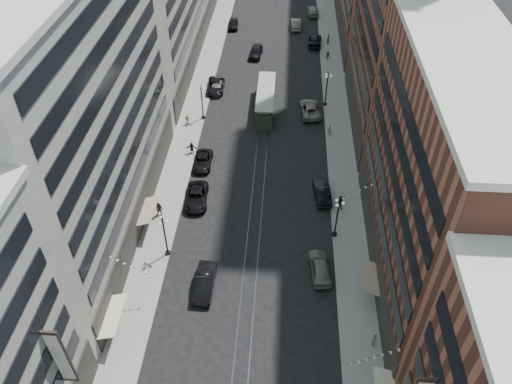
% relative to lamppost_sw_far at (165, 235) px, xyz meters
% --- Properties ---
extents(ground, '(220.00, 220.00, 0.00)m').
position_rel_lamppost_sw_far_xyz_m(ground, '(9.20, 32.00, -3.10)').
color(ground, black).
rests_on(ground, ground).
extents(sidewalk_west, '(4.00, 180.00, 0.15)m').
position_rel_lamppost_sw_far_xyz_m(sidewalk_west, '(-1.80, 42.00, -3.02)').
color(sidewalk_west, gray).
rests_on(sidewalk_west, ground).
extents(sidewalk_east, '(4.00, 180.00, 0.15)m').
position_rel_lamppost_sw_far_xyz_m(sidewalk_east, '(20.20, 42.00, -3.02)').
color(sidewalk_east, gray).
rests_on(sidewalk_east, ground).
extents(rail_west, '(0.12, 180.00, 0.02)m').
position_rel_lamppost_sw_far_xyz_m(rail_west, '(8.50, 42.00, -3.09)').
color(rail_west, '#2D2D33').
rests_on(rail_west, ground).
extents(rail_east, '(0.12, 180.00, 0.02)m').
position_rel_lamppost_sw_far_xyz_m(rail_east, '(9.90, 42.00, -3.09)').
color(rail_east, '#2D2D33').
rests_on(rail_east, ground).
extents(building_west_mid, '(8.00, 36.00, 28.00)m').
position_rel_lamppost_sw_far_xyz_m(building_west_mid, '(-7.80, 5.00, 10.90)').
color(building_west_mid, '#A8A495').
rests_on(building_west_mid, ground).
extents(building_east_mid, '(8.00, 30.00, 24.00)m').
position_rel_lamppost_sw_far_xyz_m(building_east_mid, '(26.20, -0.00, 8.90)').
color(building_east_mid, brown).
rests_on(building_east_mid, ground).
extents(lamppost_sw_far, '(1.03, 1.14, 5.52)m').
position_rel_lamppost_sw_far_xyz_m(lamppost_sw_far, '(0.00, 0.00, 0.00)').
color(lamppost_sw_far, black).
rests_on(lamppost_sw_far, sidewalk_west).
extents(lamppost_sw_mid, '(1.03, 1.14, 5.52)m').
position_rel_lamppost_sw_far_xyz_m(lamppost_sw_mid, '(0.00, 27.00, 0.00)').
color(lamppost_sw_mid, black).
rests_on(lamppost_sw_mid, sidewalk_west).
extents(lamppost_se_far, '(1.03, 1.14, 5.52)m').
position_rel_lamppost_sw_far_xyz_m(lamppost_se_far, '(18.40, 4.00, 0.00)').
color(lamppost_se_far, black).
rests_on(lamppost_se_far, sidewalk_east).
extents(lamppost_se_mid, '(1.03, 1.14, 5.52)m').
position_rel_lamppost_sw_far_xyz_m(lamppost_se_mid, '(18.40, 32.00, 0.00)').
color(lamppost_se_mid, black).
rests_on(lamppost_se_mid, sidewalk_east).
extents(streetcar, '(2.60, 11.77, 3.26)m').
position_rel_lamppost_sw_far_xyz_m(streetcar, '(9.20, 30.28, -1.59)').
color(streetcar, '#243825').
rests_on(streetcar, ground).
extents(car_2, '(2.96, 5.80, 1.57)m').
position_rel_lamppost_sw_far_xyz_m(car_2, '(1.85, 8.70, -2.31)').
color(car_2, black).
rests_on(car_2, ground).
extents(car_4, '(2.70, 5.39, 1.76)m').
position_rel_lamppost_sw_far_xyz_m(car_4, '(16.54, -1.47, -2.21)').
color(car_4, '#635F58').
rests_on(car_4, ground).
extents(car_5, '(1.98, 5.40, 1.77)m').
position_rel_lamppost_sw_far_xyz_m(car_5, '(4.70, -4.28, -2.21)').
color(car_5, black).
rests_on(car_5, ground).
extents(pedestrian_2, '(1.01, 0.68, 1.90)m').
position_rel_lamppost_sw_far_xyz_m(pedestrian_2, '(-2.12, 5.91, -1.99)').
color(pedestrian_2, black).
rests_on(pedestrian_2, sidewalk_west).
extents(pedestrian_4, '(0.55, 1.00, 1.62)m').
position_rel_lamppost_sw_far_xyz_m(pedestrian_4, '(21.24, -9.83, -2.14)').
color(pedestrian_4, '#B7B197').
rests_on(pedestrian_4, sidewalk_east).
extents(car_7, '(2.35, 5.00, 1.38)m').
position_rel_lamppost_sw_far_xyz_m(car_7, '(1.56, 15.89, -2.41)').
color(car_7, black).
rests_on(car_7, ground).
extents(car_8, '(2.27, 5.00, 1.42)m').
position_rel_lamppost_sw_far_xyz_m(car_8, '(1.05, 35.13, -2.39)').
color(car_8, slate).
rests_on(car_8, ground).
extents(car_9, '(2.16, 4.82, 1.61)m').
position_rel_lamppost_sw_far_xyz_m(car_9, '(1.23, 60.01, -2.29)').
color(car_9, black).
rests_on(car_9, ground).
extents(car_10, '(2.35, 5.26, 1.68)m').
position_rel_lamppost_sw_far_xyz_m(car_10, '(17.17, 10.50, -2.26)').
color(car_10, black).
rests_on(car_10, ground).
extents(car_11, '(3.50, 6.44, 1.71)m').
position_rel_lamppost_sw_far_xyz_m(car_11, '(16.00, 29.51, -2.24)').
color(car_11, slate).
rests_on(car_11, ground).
extents(car_12, '(2.76, 6.01, 1.70)m').
position_rel_lamppost_sw_far_xyz_m(car_12, '(17.28, 53.39, -2.24)').
color(car_12, black).
rests_on(car_12, ground).
extents(car_13, '(2.61, 5.38, 1.77)m').
position_rel_lamppost_sw_far_xyz_m(car_13, '(6.54, 47.93, -2.21)').
color(car_13, black).
rests_on(car_13, ground).
extents(car_14, '(2.03, 5.33, 1.73)m').
position_rel_lamppost_sw_far_xyz_m(car_14, '(13.70, 60.54, -2.23)').
color(car_14, '#65635A').
rests_on(car_14, ground).
extents(pedestrian_5, '(1.52, 0.45, 1.64)m').
position_rel_lamppost_sw_far_xyz_m(pedestrian_5, '(-0.30, 18.35, -2.13)').
color(pedestrian_5, black).
rests_on(pedestrian_5, sidewalk_west).
extents(pedestrian_6, '(0.93, 0.48, 1.53)m').
position_rel_lamppost_sw_far_xyz_m(pedestrian_6, '(-2.06, 25.29, -2.18)').
color(pedestrian_6, '#AEA990').
rests_on(pedestrian_6, sidewalk_west).
extents(pedestrian_7, '(1.04, 0.93, 1.88)m').
position_rel_lamppost_sw_far_xyz_m(pedestrian_7, '(19.26, 8.66, -2.01)').
color(pedestrian_7, black).
rests_on(pedestrian_7, sidewalk_east).
extents(pedestrian_8, '(0.75, 0.73, 1.73)m').
position_rel_lamppost_sw_far_xyz_m(pedestrian_8, '(18.70, 24.05, -2.08)').
color(pedestrian_8, '#A09584').
rests_on(pedestrian_8, sidewalk_east).
extents(pedestrian_9, '(1.02, 0.49, 1.53)m').
position_rel_lamppost_sw_far_xyz_m(pedestrian_9, '(19.39, 47.07, -2.18)').
color(pedestrian_9, black).
rests_on(pedestrian_9, sidewalk_east).
extents(car_extra_0, '(2.40, 5.64, 1.62)m').
position_rel_lamppost_sw_far_xyz_m(car_extra_0, '(17.17, 67.59, -2.29)').
color(car_extra_0, gray).
rests_on(car_extra_0, ground).
extents(car_extra_1, '(2.82, 5.83, 1.60)m').
position_rel_lamppost_sw_far_xyz_m(car_extra_1, '(0.80, 35.47, -2.30)').
color(car_extra_1, black).
rests_on(car_extra_1, ground).
extents(pedestrian_extra_0, '(0.59, 0.78, 1.92)m').
position_rel_lamppost_sw_far_xyz_m(pedestrian_extra_0, '(19.71, 53.31, -1.99)').
color(pedestrian_extra_0, black).
rests_on(pedestrian_extra_0, sidewalk_east).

